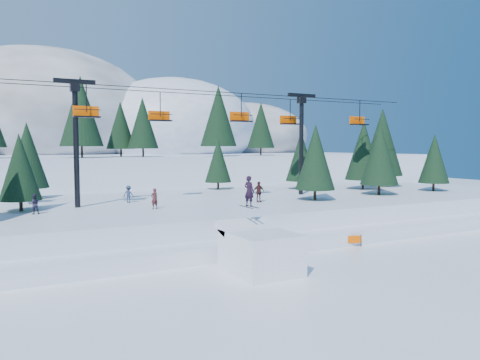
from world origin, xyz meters
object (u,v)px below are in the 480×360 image
jump_kicker (259,250)px  chairlift (202,126)px  banner_near (343,240)px  banner_far (358,235)px

jump_kicker → chairlift: (3.13, 15.94, 7.99)m
banner_near → banner_far: 2.46m
chairlift → banner_near: (5.77, -12.92, -8.78)m
jump_kicker → banner_far: 11.89m
jump_kicker → banner_far: bearing=19.6°
chairlift → jump_kicker: bearing=-101.1°
banner_far → banner_near: bearing=-157.1°
jump_kicker → chairlift: bearing=78.9°
chairlift → banner_far: (8.04, -11.96, -8.78)m
jump_kicker → banner_near: 9.44m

